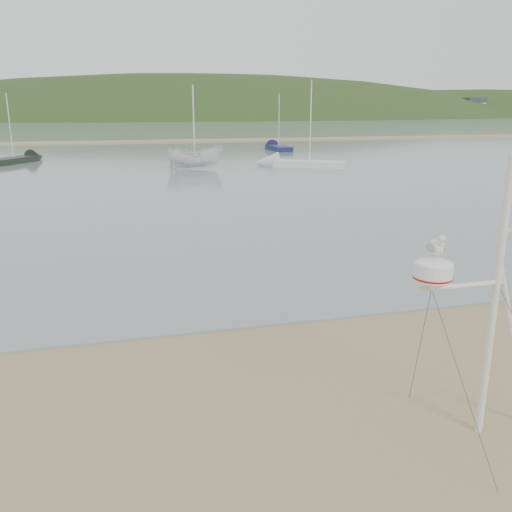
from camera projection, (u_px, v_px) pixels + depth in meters
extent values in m
plane|color=#907B53|center=(159.00, 450.00, 7.85)|extent=(560.00, 560.00, 0.00)
cube|color=slate|center=(113.00, 126.00, 130.88)|extent=(560.00, 256.00, 0.04)
cube|color=#907B53|center=(115.00, 142.00, 73.08)|extent=(560.00, 7.00, 0.07)
ellipsoid|color=#213516|center=(207.00, 168.00, 242.53)|extent=(400.00, 180.00, 80.00)
ellipsoid|color=#213516|center=(479.00, 147.00, 274.83)|extent=(300.00, 135.00, 56.00)
cube|color=white|center=(0.00, 108.00, 180.71)|extent=(8.40, 6.30, 8.00)
cube|color=white|center=(81.00, 108.00, 187.04)|extent=(8.40, 6.30, 8.00)
cube|color=white|center=(157.00, 108.00, 193.37)|extent=(8.40, 6.30, 8.00)
cube|color=white|center=(228.00, 108.00, 199.70)|extent=(8.40, 6.30, 8.00)
cube|color=white|center=(295.00, 108.00, 206.02)|extent=(8.40, 6.30, 8.00)
cube|color=white|center=(358.00, 108.00, 212.35)|extent=(8.40, 6.30, 8.00)
cube|color=white|center=(417.00, 108.00, 218.68)|extent=(8.40, 6.30, 8.00)
cube|color=white|center=(473.00, 108.00, 225.00)|extent=(8.40, 6.30, 8.00)
cylinder|color=silver|center=(494.00, 303.00, 7.75)|extent=(0.10, 0.10, 4.18)
cylinder|color=silver|center=(462.00, 286.00, 7.53)|extent=(1.36, 0.07, 0.07)
cube|color=silver|center=(432.00, 283.00, 7.39)|extent=(0.17, 0.17, 0.09)
cylinder|color=white|center=(433.00, 272.00, 7.35)|extent=(0.52, 0.52, 0.23)
cylinder|color=#9F100B|center=(433.00, 277.00, 7.37)|extent=(0.53, 0.53, 0.03)
ellipsoid|color=white|center=(434.00, 264.00, 7.32)|extent=(0.52, 0.52, 0.15)
cube|color=silver|center=(510.00, 230.00, 7.49)|extent=(0.21, 0.04, 0.04)
cylinder|color=tan|center=(433.00, 256.00, 7.28)|extent=(0.01, 0.01, 0.07)
cylinder|color=tan|center=(436.00, 256.00, 7.30)|extent=(0.01, 0.01, 0.07)
ellipsoid|color=white|center=(435.00, 247.00, 7.26)|extent=(0.18, 0.28, 0.21)
ellipsoid|color=#A8AAB0|center=(431.00, 248.00, 7.23)|extent=(0.05, 0.23, 0.13)
ellipsoid|color=#A8AAB0|center=(441.00, 247.00, 7.27)|extent=(0.05, 0.23, 0.13)
cone|color=white|center=(429.00, 246.00, 7.40)|extent=(0.09, 0.08, 0.09)
ellipsoid|color=white|center=(440.00, 243.00, 7.14)|extent=(0.08, 0.08, 0.12)
sphere|color=white|center=(442.00, 239.00, 7.10)|extent=(0.10, 0.10, 0.10)
cone|color=gold|center=(444.00, 240.00, 7.05)|extent=(0.02, 0.05, 0.02)
imported|color=silver|center=(194.00, 139.00, 41.97)|extent=(1.82, 1.78, 4.49)
cube|color=silver|center=(310.00, 164.00, 43.45)|extent=(5.82, 4.33, 0.50)
cone|color=silver|center=(266.00, 163.00, 44.32)|extent=(2.61, 2.54, 1.81)
cylinder|color=silver|center=(311.00, 121.00, 42.55)|extent=(0.08, 0.08, 6.22)
cube|color=black|center=(14.00, 160.00, 46.43)|extent=(3.76, 4.92, 0.50)
cone|color=black|center=(37.00, 157.00, 49.28)|extent=(2.18, 2.23, 1.54)
cylinder|color=silver|center=(10.00, 126.00, 45.65)|extent=(0.08, 0.08, 5.28)
cube|color=#151C4A|center=(279.00, 148.00, 59.94)|extent=(1.77, 5.05, 0.50)
cone|color=#151C4A|center=(270.00, 146.00, 62.89)|extent=(1.66, 1.80, 1.60)
cylinder|color=silver|center=(279.00, 120.00, 59.13)|extent=(0.08, 0.08, 5.49)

